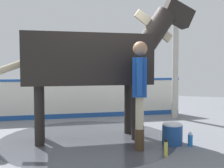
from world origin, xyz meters
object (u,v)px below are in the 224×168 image
(wash_bucket, at_px, (172,134))
(bottle_spray, at_px, (190,140))
(horse, at_px, (95,59))
(bottle_shampoo, at_px, (166,148))
(handler, at_px, (140,87))

(wash_bucket, distance_m, bottle_spray, 0.31)
(horse, xyz_separation_m, bottle_shampoo, (-0.59, -1.39, -1.35))
(wash_bucket, relative_size, bottle_shampoo, 1.35)
(handler, relative_size, bottle_spray, 7.34)
(bottle_spray, bearing_deg, wash_bucket, 85.70)
(horse, xyz_separation_m, bottle_spray, (0.08, -1.71, -1.37))
(handler, height_order, bottle_spray, handler)
(handler, xyz_separation_m, bottle_shampoo, (-0.27, -0.47, -0.89))
(bottle_shampoo, bearing_deg, horse, 67.22)
(wash_bucket, xyz_separation_m, bottle_spray, (-0.02, -0.30, -0.07))
(wash_bucket, bearing_deg, bottle_spray, -94.30)
(horse, bearing_deg, wash_bucket, -28.35)
(horse, bearing_deg, handler, -51.19)
(horse, xyz_separation_m, handler, (-0.32, -0.93, -0.46))
(horse, height_order, wash_bucket, horse)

